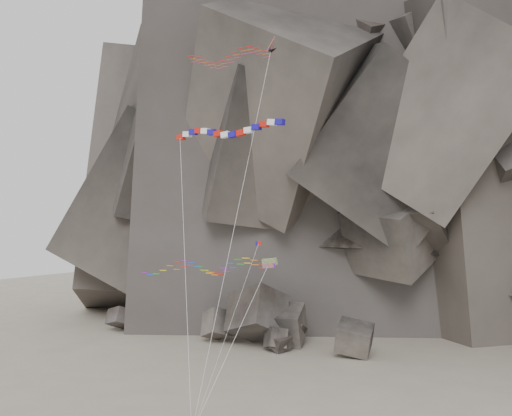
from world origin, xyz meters
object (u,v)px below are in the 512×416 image
at_px(banner_kite, 226,132).
at_px(pennant_kite, 249,269).
at_px(delta_kite, 225,57).
at_px(parafoil_kite, 199,267).

height_order(banner_kite, pennant_kite, banner_kite).
relative_size(delta_kite, parafoil_kite, 2.18).
bearing_deg(delta_kite, parafoil_kite, -126.14).
bearing_deg(banner_kite, pennant_kite, 82.08).
relative_size(banner_kite, pennant_kite, 1.73).
height_order(parafoil_kite, pennant_kite, pennant_kite).
relative_size(parafoil_kite, pennant_kite, 1.09).
bearing_deg(parafoil_kite, pennant_kite, 7.53).
xyz_separation_m(banner_kite, parafoil_kite, (-4.54, 3.22, -11.88)).
distance_m(delta_kite, banner_kite, 10.53).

